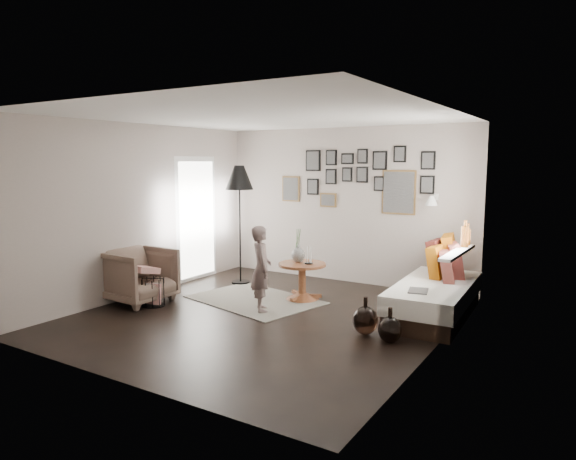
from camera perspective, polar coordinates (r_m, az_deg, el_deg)
The scene contains 23 objects.
ground at distance 6.90m, azimuth -2.57°, elevation -9.54°, with size 4.80×4.80×0.00m, color black.
wall_back at distance 8.71m, azimuth 6.29°, elevation 2.74°, with size 4.50×4.50×0.00m, color #AB9E95.
wall_front at distance 4.86m, azimuth -18.78°, elevation -1.48°, with size 4.50×4.50×0.00m, color #AB9E95.
wall_left at distance 8.11m, azimuth -15.91°, elevation 2.13°, with size 4.80×4.80×0.00m, color #AB9E95.
wall_right at distance 5.69m, azimuth 16.46°, elevation -0.11°, with size 4.80×4.80×0.00m, color #AB9E95.
ceiling at distance 6.62m, azimuth -2.70°, elevation 12.52°, with size 4.80×4.80×0.00m, color white.
door_left at distance 8.97m, azimuth -10.14°, elevation 1.20°, with size 0.00×2.14×2.14m.
window_right at distance 7.05m, azimuth 18.64°, elevation -1.78°, with size 0.15×1.32×1.30m.
gallery_wall at distance 8.55m, azimuth 8.03°, elevation 5.59°, with size 2.74×0.03×1.08m.
wall_sconce at distance 7.90m, azimuth 15.69°, elevation 3.19°, with size 0.18×0.36×0.16m.
rug at distance 7.67m, azimuth -3.71°, elevation -7.73°, with size 1.83×1.28×0.01m, color beige.
pedestal_table at distance 7.63m, azimuth 1.57°, elevation -5.88°, with size 0.70×0.70×0.55m.
vase at distance 7.59m, azimuth 1.14°, elevation -2.47°, with size 0.20×0.20×0.50m.
candles at distance 7.49m, azimuth 2.32°, elevation -2.83°, with size 0.12×0.12×0.26m.
daybed at distance 7.13m, azimuth 16.21°, elevation -6.64°, with size 0.97×2.12×1.00m.
magazine_on_daybed at distance 6.50m, azimuth 14.27°, elevation -6.55°, with size 0.22×0.31×0.02m, color black.
armchair at distance 7.76m, azimuth -16.20°, elevation -4.89°, with size 0.84×0.86×0.79m, color brown.
armchair_cushion at distance 7.76m, azimuth -15.80°, elevation -4.23°, with size 0.36×0.36×0.09m, color silver.
floor_lamp at distance 8.49m, azimuth -5.43°, elevation 5.33°, with size 0.46×0.46×1.97m.
magazine_basket at distance 7.57m, azimuth -14.74°, elevation -6.70°, with size 0.42×0.42×0.39m.
demijohn_large at distance 6.21m, azimuth 8.58°, elevation -9.87°, with size 0.30×0.30×0.45m.
demijohn_small at distance 5.99m, azimuth 11.25°, elevation -10.80°, with size 0.27×0.27×0.41m.
child at distance 7.00m, azimuth -2.98°, elevation -4.31°, with size 0.43×0.28×1.18m, color #695553.
Camera 1 is at (3.71, -5.45, 2.03)m, focal length 32.00 mm.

